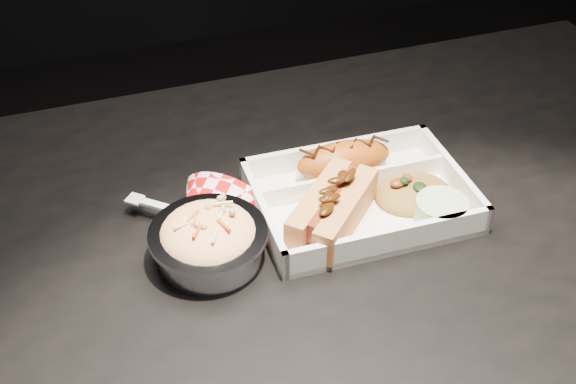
# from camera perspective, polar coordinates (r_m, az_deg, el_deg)

# --- Properties ---
(dining_table) EXTENTS (1.20, 0.80, 0.75)m
(dining_table) POSITION_cam_1_polar(r_m,az_deg,el_deg) (0.89, 3.57, -8.33)
(dining_table) COLOR black
(dining_table) RESTS_ON ground
(food_tray) EXTENTS (0.25, 0.19, 0.04)m
(food_tray) POSITION_cam_1_polar(r_m,az_deg,el_deg) (0.87, 5.66, -0.61)
(food_tray) COLOR white
(food_tray) RESTS_ON dining_table
(fried_pastry) EXTENTS (0.12, 0.05, 0.05)m
(fried_pastry) POSITION_cam_1_polar(r_m,az_deg,el_deg) (0.90, 4.42, 2.56)
(fried_pastry) COLOR #AB4E11
(fried_pastry) RESTS_ON food_tray
(hotdog) EXTENTS (0.14, 0.14, 0.06)m
(hotdog) POSITION_cam_1_polar(r_m,az_deg,el_deg) (0.82, 3.55, -1.13)
(hotdog) COLOR #D28547
(hotdog) RESTS_ON food_tray
(fried_rice_mound) EXTENTS (0.10, 0.08, 0.03)m
(fried_rice_mound) POSITION_cam_1_polar(r_m,az_deg,el_deg) (0.88, 9.95, 0.41)
(fried_rice_mound) COLOR olive
(fried_rice_mound) RESTS_ON food_tray
(cupcake_liner) EXTENTS (0.06, 0.06, 0.03)m
(cupcake_liner) POSITION_cam_1_polar(r_m,az_deg,el_deg) (0.85, 11.99, -1.52)
(cupcake_liner) COLOR #B3CF9C
(cupcake_liner) RESTS_ON food_tray
(foil_coleslaw_cup) EXTENTS (0.13, 0.13, 0.07)m
(foil_coleslaw_cup) POSITION_cam_1_polar(r_m,az_deg,el_deg) (0.79, -6.30, -3.68)
(foil_coleslaw_cup) COLOR silver
(foil_coleslaw_cup) RESTS_ON dining_table
(napkin_fork) EXTENTS (0.16, 0.15, 0.10)m
(napkin_fork) POSITION_cam_1_polar(r_m,az_deg,el_deg) (0.83, -6.72, -2.27)
(napkin_fork) COLOR red
(napkin_fork) RESTS_ON dining_table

